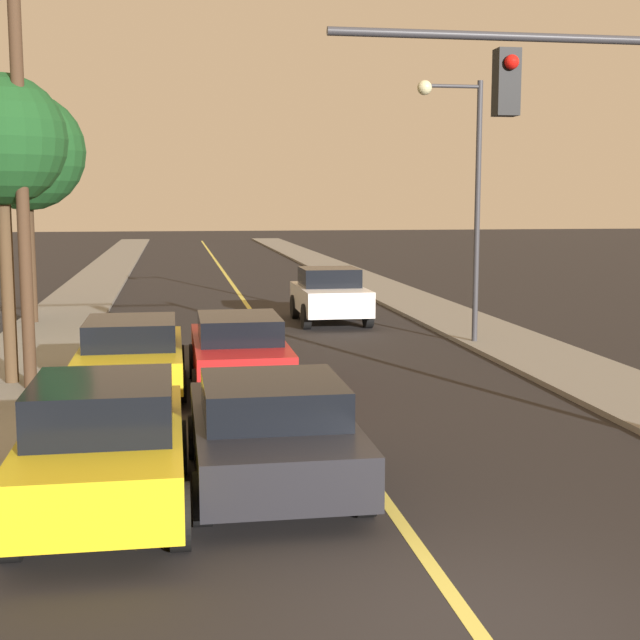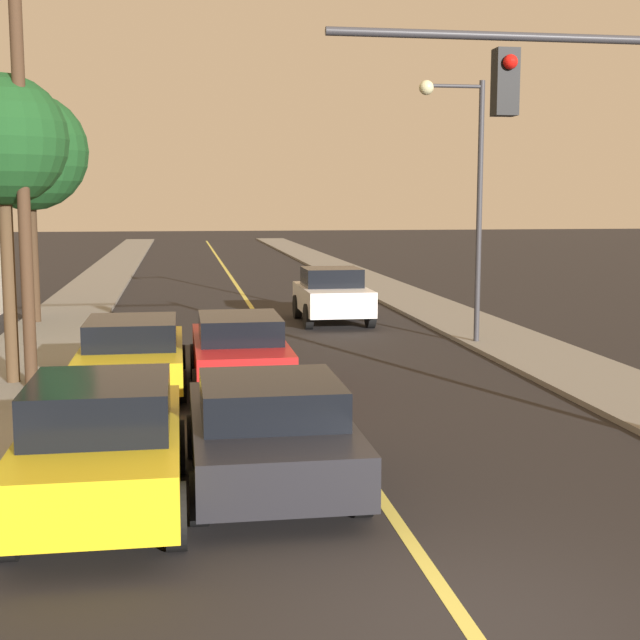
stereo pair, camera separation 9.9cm
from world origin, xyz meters
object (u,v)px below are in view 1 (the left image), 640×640
Objects in this scene: car_near_lane_second at (239,351)px; tree_left_near at (1,142)px; car_outer_lane_front at (105,444)px; traffic_signal_mast at (619,159)px; streetlamp_right at (463,174)px; car_near_lane_front at (272,430)px; car_far_oncoming at (330,295)px; car_outer_lane_second at (132,353)px; utility_pole_left at (20,152)px; tree_left_far at (26,152)px.

tree_left_near is (-4.41, 1.02, 4.00)m from car_near_lane_second.
car_outer_lane_front is 8.83m from tree_left_near.
car_outer_lane_front is at bearing -168.62° from traffic_signal_mast.
car_near_lane_second is at bearing -142.67° from streetlamp_right.
car_near_lane_front is 0.97× the size of car_near_lane_second.
car_far_oncoming is at bearing 46.43° from tree_left_near.
car_outer_lane_second is at bearing 90.00° from car_outer_lane_front.
traffic_signal_mast is 9.66m from streetlamp_right.
utility_pole_left reaches higher than traffic_signal_mast.
streetlamp_right reaches higher than tree_left_near.
streetlamp_right is at bearing 54.09° from car_outer_lane_front.
car_near_lane_second is 0.75× the size of tree_left_near.
car_far_oncoming is (3.41, 15.08, 0.11)m from car_near_lane_front.
car_near_lane_front is at bearing -171.61° from traffic_signal_mast.
traffic_signal_mast is (5.04, -5.09, 3.48)m from car_near_lane_second.
car_outer_lane_front is 1.12× the size of car_far_oncoming.
traffic_signal_mast reaches higher than car_near_lane_front.
traffic_signal_mast is at bearing -95.33° from streetlamp_right.
car_near_lane_second is 0.97× the size of car_outer_lane_second.
car_near_lane_front is 6.20m from traffic_signal_mast.
traffic_signal_mast is 10.57m from utility_pole_left.
car_outer_lane_second is 4.30m from utility_pole_left.
car_outer_lane_front is 0.73× the size of tree_left_near.
car_far_oncoming is 0.58× the size of tree_left_far.
car_outer_lane_second is 10.29m from car_far_oncoming.
tree_left_far is at bearing 124.45° from traffic_signal_mast.
utility_pole_left is at bearing 105.37° from car_outer_lane_front.
traffic_signal_mast is (5.04, 0.74, 3.53)m from car_near_lane_front.
car_near_lane_second is at bearing -14.64° from car_outer_lane_second.
tree_left_far is (-5.34, 10.04, 4.26)m from car_near_lane_second.
car_outer_lane_front is (-2.06, -0.69, 0.10)m from car_near_lane_front.
utility_pole_left is 1.44× the size of tree_left_near.
car_far_oncoming is 0.60× the size of streetlamp_right.
car_near_lane_second is 12.15m from tree_left_far.
car_near_lane_second is 1.15× the size of car_far_oncoming.
traffic_signal_mast reaches higher than car_outer_lane_front.
utility_pole_left is 9.72m from tree_left_far.
tree_left_far is (-0.93, 9.02, 0.25)m from tree_left_near.
car_outer_lane_front is at bearing -161.58° from car_near_lane_front.
car_outer_lane_front is at bearing -107.53° from car_near_lane_second.
utility_pole_left is (-1.91, -0.11, 3.86)m from car_outer_lane_second.
utility_pole_left is at bearing 173.81° from car_near_lane_second.
tree_left_near is at bearing -161.29° from streetlamp_right.
car_near_lane_front is 1.00× the size of car_outer_lane_front.
car_near_lane_front is 0.65× the size of tree_left_far.
traffic_signal_mast is 0.91× the size of tree_left_far.
car_outer_lane_front is 17.40m from tree_left_far.
traffic_signal_mast is at bearing -55.55° from tree_left_far.
streetlamp_right is 0.98× the size of tree_left_far.
car_near_lane_front is at bearing -119.82° from streetlamp_right.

